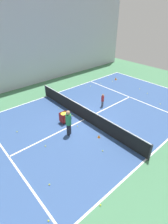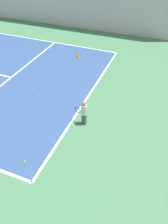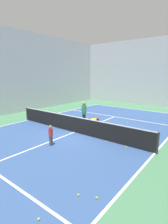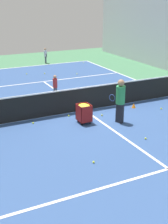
{
  "view_description": "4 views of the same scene",
  "coord_description": "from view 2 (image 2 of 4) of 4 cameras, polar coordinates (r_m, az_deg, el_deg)",
  "views": [
    {
      "loc": [
        -7.91,
        7.03,
        7.11
      ],
      "look_at": [
        0.0,
        0.0,
        0.65
      ],
      "focal_mm": 28.0,
      "sensor_mm": 36.0,
      "label": 1
    },
    {
      "loc": [
        -8.11,
        -13.07,
        6.24
      ],
      "look_at": [
        -1.94,
        -10.61,
        0.63
      ],
      "focal_mm": 35.0,
      "sensor_mm": 36.0,
      "label": 2
    },
    {
      "loc": [
        7.24,
        -8.24,
        3.7
      ],
      "look_at": [
        -0.63,
        1.85,
        0.97
      ],
      "focal_mm": 28.0,
      "sensor_mm": 36.0,
      "label": 3
    },
    {
      "loc": [
        5.72,
        11.61,
        4.74
      ],
      "look_at": [
        0.66,
        1.27,
        0.46
      ],
      "focal_mm": 50.0,
      "sensor_mm": 36.0,
      "label": 4
    }
  ],
  "objects": [
    {
      "name": "tennis_ball_11",
      "position": [
        11.79,
        -8.86,
        7.88
      ],
      "size": [
        0.07,
        0.07,
        0.07
      ],
      "primitive_type": "sphere",
      "color": "yellow",
      "rests_on": "ground"
    },
    {
      "name": "tennis_ball_12",
      "position": [
        14.38,
        -4.42,
        14.46
      ],
      "size": [
        0.07,
        0.07,
        0.07
      ],
      "primitive_type": "sphere",
      "color": "yellow",
      "rests_on": "ground"
    },
    {
      "name": "tennis_ball_23",
      "position": [
        16.69,
        -12.22,
        17.45
      ],
      "size": [
        0.07,
        0.07,
        0.07
      ],
      "primitive_type": "sphere",
      "color": "yellow",
      "rests_on": "ground"
    },
    {
      "name": "line_service_near",
      "position": [
        12.7,
        -18.5,
        8.56
      ],
      "size": [
        10.25,
        0.1,
        0.0
      ],
      "primitive_type": "cube",
      "color": "white",
      "rests_on": "ground"
    },
    {
      "name": "tennis_ball_9",
      "position": [
        11.22,
        -13.22,
        5.41
      ],
      "size": [
        0.07,
        0.07,
        0.07
      ],
      "primitive_type": "sphere",
      "color": "yellow",
      "rests_on": "ground"
    },
    {
      "name": "tennis_ball_15",
      "position": [
        15.32,
        -8.42,
        15.84
      ],
      "size": [
        0.07,
        0.07,
        0.07
      ],
      "primitive_type": "sphere",
      "color": "yellow",
      "rests_on": "ground"
    },
    {
      "name": "tennis_ball_2",
      "position": [
        15.19,
        -0.64,
        16.03
      ],
      "size": [
        0.07,
        0.07,
        0.07
      ],
      "primitive_type": "sphere",
      "color": "yellow",
      "rests_on": "ground"
    },
    {
      "name": "tennis_ball_19",
      "position": [
        8.03,
        -15.28,
        -12.44
      ],
      "size": [
        0.07,
        0.07,
        0.07
      ],
      "primitive_type": "sphere",
      "color": "yellow",
      "rests_on": "ground"
    },
    {
      "name": "line_baseline_near",
      "position": [
        10.66,
        1.23,
        4.34
      ],
      "size": [
        10.25,
        0.1,
        0.0
      ],
      "primitive_type": "cube",
      "color": "white",
      "rests_on": "ground"
    },
    {
      "name": "tennis_ball_14",
      "position": [
        16.16,
        -12.45,
        16.67
      ],
      "size": [
        0.07,
        0.07,
        0.07
      ],
      "primitive_type": "sphere",
      "color": "yellow",
      "rests_on": "ground"
    },
    {
      "name": "tennis_ball_3",
      "position": [
        14.09,
        -1.13,
        14.0
      ],
      "size": [
        0.07,
        0.07,
        0.07
      ],
      "primitive_type": "sphere",
      "color": "yellow",
      "rests_on": "ground"
    },
    {
      "name": "player_near_baseline",
      "position": [
        8.69,
        -0.08,
        0.16
      ],
      "size": [
        0.28,
        0.58,
        1.15
      ],
      "rotation": [
        0.0,
        0.0,
        1.32
      ],
      "color": "#4C4C56",
      "rests_on": "ground"
    },
    {
      "name": "training_cone_0",
      "position": [
        14.17,
        -1.57,
        14.68
      ],
      "size": [
        0.25,
        0.25,
        0.3
      ],
      "primitive_type": "cone",
      "color": "orange",
      "rests_on": "ground"
    }
  ]
}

